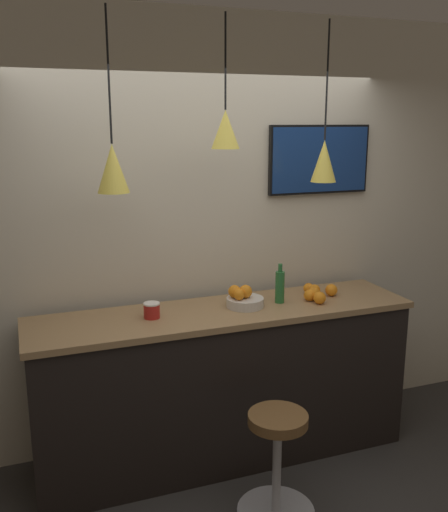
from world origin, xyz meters
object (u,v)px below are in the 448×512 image
Objects in this scene: spread_jar at (152,310)px; fruit_bowl at (243,299)px; juice_bottle at (280,286)px; mounted_tv at (319,160)px; bar_stool at (277,454)px.

fruit_bowl is at bearing 0.06° from spread_jar.
mounted_tv is at bearing 37.12° from juice_bottle.
fruit_bowl is (0.06, 0.66, 0.71)m from bar_stool.
bar_stool is at bearing -95.07° from fruit_bowl.
bar_stool is 0.80× the size of mounted_tv.
spread_jar is at bearing -165.27° from mounted_tv.
mounted_tv reaches higher than juice_bottle.
spread_jar is at bearing 180.00° from juice_bottle.
fruit_bowl is 0.60m from spread_jar.
spread_jar is (-0.60, -0.00, -0.00)m from fruit_bowl.
bar_stool is 2.01m from mounted_tv.
spread_jar is 1.61m from mounted_tv.
bar_stool is at bearing -127.65° from mounted_tv.
bar_stool is at bearing -50.34° from spread_jar.
mounted_tv reaches higher than bar_stool.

